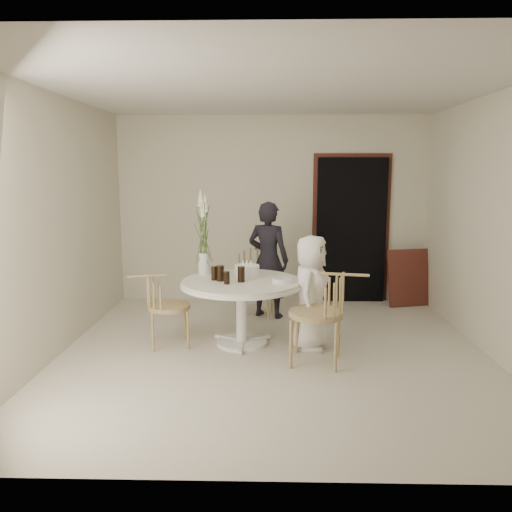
{
  "coord_description": "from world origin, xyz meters",
  "views": [
    {
      "loc": [
        -0.06,
        -5.07,
        1.91
      ],
      "look_at": [
        -0.19,
        0.3,
        0.99
      ],
      "focal_mm": 35.0,
      "sensor_mm": 36.0,
      "label": 1
    }
  ],
  "objects_px": {
    "chair_left": "(158,300)",
    "flower_vase": "(203,234)",
    "girl": "(268,260)",
    "boy": "(311,293)",
    "chair_far": "(256,270)",
    "chair_right": "(329,305)",
    "table": "(242,290)",
    "birthday_cake": "(247,271)"
  },
  "relations": [
    {
      "from": "chair_right",
      "to": "boy",
      "type": "distance_m",
      "value": 0.47
    },
    {
      "from": "birthday_cake",
      "to": "table",
      "type": "bearing_deg",
      "value": -106.94
    },
    {
      "from": "boy",
      "to": "flower_vase",
      "type": "distance_m",
      "value": 1.4
    },
    {
      "from": "chair_far",
      "to": "birthday_cake",
      "type": "distance_m",
      "value": 1.12
    },
    {
      "from": "boy",
      "to": "chair_right",
      "type": "bearing_deg",
      "value": -144.87
    },
    {
      "from": "chair_far",
      "to": "birthday_cake",
      "type": "xyz_separation_m",
      "value": [
        -0.08,
        -1.09,
        0.21
      ]
    },
    {
      "from": "chair_right",
      "to": "boy",
      "type": "bearing_deg",
      "value": -150.41
    },
    {
      "from": "flower_vase",
      "to": "birthday_cake",
      "type": "bearing_deg",
      "value": -16.14
    },
    {
      "from": "chair_left",
      "to": "birthday_cake",
      "type": "xyz_separation_m",
      "value": [
        0.96,
        0.24,
        0.27
      ]
    },
    {
      "from": "chair_right",
      "to": "flower_vase",
      "type": "xyz_separation_m",
      "value": [
        -1.35,
        0.86,
        0.59
      ]
    },
    {
      "from": "chair_left",
      "to": "girl",
      "type": "distance_m",
      "value": 1.69
    },
    {
      "from": "birthday_cake",
      "to": "chair_right",
      "type": "bearing_deg",
      "value": -40.08
    },
    {
      "from": "birthday_cake",
      "to": "chair_left",
      "type": "bearing_deg",
      "value": -166.06
    },
    {
      "from": "girl",
      "to": "boy",
      "type": "distance_m",
      "value": 1.29
    },
    {
      "from": "chair_right",
      "to": "flower_vase",
      "type": "distance_m",
      "value": 1.7
    },
    {
      "from": "chair_right",
      "to": "chair_left",
      "type": "distance_m",
      "value": 1.87
    },
    {
      "from": "boy",
      "to": "flower_vase",
      "type": "xyz_separation_m",
      "value": [
        -1.2,
        0.41,
        0.58
      ]
    },
    {
      "from": "chair_far",
      "to": "flower_vase",
      "type": "relative_size",
      "value": 0.93
    },
    {
      "from": "chair_far",
      "to": "flower_vase",
      "type": "distance_m",
      "value": 1.26
    },
    {
      "from": "boy",
      "to": "table",
      "type": "bearing_deg",
      "value": 99.38
    },
    {
      "from": "chair_far",
      "to": "girl",
      "type": "height_order",
      "value": "girl"
    },
    {
      "from": "chair_far",
      "to": "girl",
      "type": "distance_m",
      "value": 0.29
    },
    {
      "from": "chair_left",
      "to": "birthday_cake",
      "type": "bearing_deg",
      "value": -89.91
    },
    {
      "from": "chair_left",
      "to": "flower_vase",
      "type": "distance_m",
      "value": 0.9
    },
    {
      "from": "girl",
      "to": "boy",
      "type": "xyz_separation_m",
      "value": [
        0.46,
        -1.2,
        -0.14
      ]
    },
    {
      "from": "chair_far",
      "to": "chair_left",
      "type": "distance_m",
      "value": 1.69
    },
    {
      "from": "chair_right",
      "to": "birthday_cake",
      "type": "distance_m",
      "value": 1.12
    },
    {
      "from": "chair_right",
      "to": "chair_left",
      "type": "relative_size",
      "value": 1.16
    },
    {
      "from": "chair_right",
      "to": "flower_vase",
      "type": "bearing_deg",
      "value": -111.16
    },
    {
      "from": "girl",
      "to": "chair_right",
      "type": "bearing_deg",
      "value": 133.1
    },
    {
      "from": "girl",
      "to": "flower_vase",
      "type": "bearing_deg",
      "value": 69.3
    },
    {
      "from": "chair_left",
      "to": "girl",
      "type": "relative_size",
      "value": 0.53
    },
    {
      "from": "flower_vase",
      "to": "chair_left",
      "type": "bearing_deg",
      "value": -140.02
    },
    {
      "from": "chair_far",
      "to": "girl",
      "type": "relative_size",
      "value": 0.6
    },
    {
      "from": "chair_far",
      "to": "chair_left",
      "type": "height_order",
      "value": "chair_far"
    },
    {
      "from": "chair_left",
      "to": "boy",
      "type": "distance_m",
      "value": 1.66
    },
    {
      "from": "table",
      "to": "chair_far",
      "type": "xyz_separation_m",
      "value": [
        0.13,
        1.26,
        -0.03
      ]
    },
    {
      "from": "chair_left",
      "to": "flower_vase",
      "type": "xyz_separation_m",
      "value": [
        0.46,
        0.38,
        0.67
      ]
    },
    {
      "from": "chair_right",
      "to": "girl",
      "type": "xyz_separation_m",
      "value": [
        -0.6,
        1.64,
        0.16
      ]
    },
    {
      "from": "chair_far",
      "to": "chair_right",
      "type": "distance_m",
      "value": 1.96
    },
    {
      "from": "table",
      "to": "flower_vase",
      "type": "xyz_separation_m",
      "value": [
        -0.45,
        0.32,
        0.58
      ]
    },
    {
      "from": "table",
      "to": "chair_far",
      "type": "relative_size",
      "value": 1.46
    }
  ]
}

